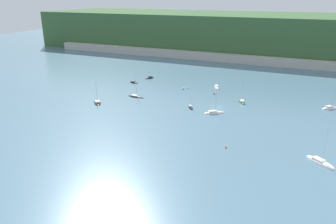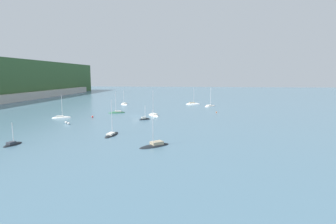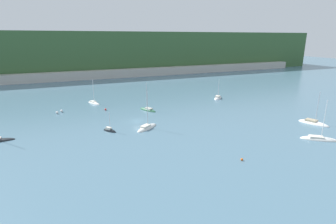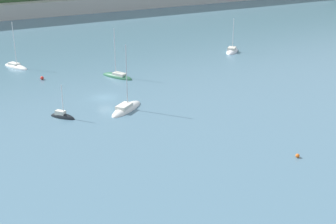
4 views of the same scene
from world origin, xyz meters
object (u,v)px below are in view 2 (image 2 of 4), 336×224
sailboat_7 (61,118)px  sailboat_8 (112,135)px  sailboat_4 (145,119)px  sailboat_5 (155,146)px  sailboat_2 (210,106)px  sailboat_10 (13,145)px  mooring_buoy_3 (216,112)px  sailboat_0 (193,104)px  sailboat_1 (154,116)px  mooring_buoy_2 (93,117)px  mooring_buoy_0 (66,123)px  mooring_buoy_1 (69,123)px  sailboat_9 (124,105)px  sailboat_3 (117,113)px

sailboat_7 → sailboat_8: 41.64m
sailboat_4 → sailboat_5: size_ratio=0.65×
sailboat_2 → sailboat_8: 82.41m
sailboat_10 → mooring_buoy_3: size_ratio=11.55×
sailboat_5 → sailboat_7: (38.69, 44.85, -0.05)m
sailboat_0 → mooring_buoy_3: bearing=-89.9°
sailboat_1 → sailboat_8: bearing=136.4°
sailboat_7 → mooring_buoy_2: bearing=-12.2°
sailboat_1 → sailboat_5: 49.22m
sailboat_2 → sailboat_5: (-86.43, 17.44, 0.07)m
mooring_buoy_0 → mooring_buoy_1: mooring_buoy_0 is taller
sailboat_4 → mooring_buoy_0: (-11.64, 26.25, 0.33)m
sailboat_2 → sailboat_9: sailboat_2 is taller
sailboat_0 → sailboat_10: (-99.33, 43.03, 0.01)m
mooring_buoy_1 → sailboat_10: bearing=178.9°
mooring_buoy_1 → mooring_buoy_2: size_ratio=1.23×
sailboat_5 → mooring_buoy_0: (26.47, 36.47, 0.30)m
sailboat_10 → mooring_buoy_3: 83.52m
sailboat_10 → mooring_buoy_3: sailboat_10 is taller
sailboat_4 → sailboat_10: 47.97m
sailboat_1 → sailboat_7: sailboat_1 is taller
sailboat_3 → sailboat_1: bearing=135.3°
sailboat_0 → sailboat_5: size_ratio=1.13×
mooring_buoy_3 → sailboat_2: bearing=3.9°
sailboat_0 → sailboat_2: sailboat_2 is taller
sailboat_0 → mooring_buoy_3: (-36.04, -11.47, 0.18)m
sailboat_9 → mooring_buoy_0: (-62.65, 3.74, 0.35)m
sailboat_1 → sailboat_3: bearing=35.5°
sailboat_8 → sailboat_5: bearing=-120.8°
sailboat_9 → mooring_buoy_2: bearing=138.0°
sailboat_3 → sailboat_4: bearing=109.1°
sailboat_8 → mooring_buoy_3: bearing=-28.6°
sailboat_1 → sailboat_10: bearing=117.6°
sailboat_2 → sailboat_5: size_ratio=1.18×
sailboat_5 → mooring_buoy_2: sailboat_5 is taller
sailboat_3 → sailboat_7: 24.51m
sailboat_1 → sailboat_4: 10.57m
sailboat_3 → sailboat_4: 23.62m
sailboat_8 → mooring_buoy_3: size_ratio=20.15×
sailboat_7 → mooring_buoy_2: (2.43, -12.23, 0.26)m
sailboat_1 → mooring_buoy_0: bearing=93.4°
sailboat_0 → sailboat_9: sailboat_0 is taller
sailboat_2 → sailboat_3: sailboat_2 is taller
sailboat_2 → sailboat_5: bearing=-153.3°
sailboat_5 → sailboat_1: bearing=-121.5°
sailboat_8 → mooring_buoy_1: sailboat_8 is taller
sailboat_0 → sailboat_8: sailboat_8 is taller
sailboat_0 → sailboat_2: bearing=-63.8°
sailboat_8 → mooring_buoy_1: (14.57, 20.45, 0.34)m
mooring_buoy_3 → sailboat_3: bearing=96.7°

